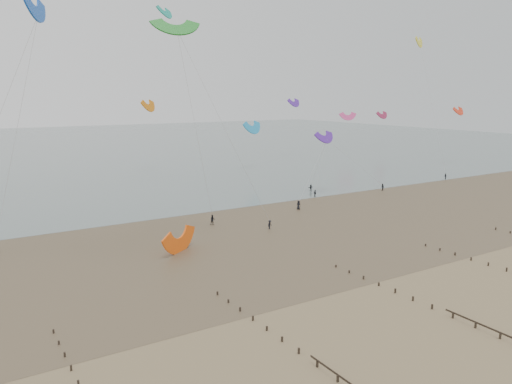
# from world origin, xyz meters

# --- Properties ---
(ground) EXTENTS (500.00, 500.00, 0.00)m
(ground) POSITION_xyz_m (0.00, 0.00, 0.00)
(ground) COLOR brown
(ground) RESTS_ON ground
(sea_and_shore) EXTENTS (500.00, 665.00, 0.03)m
(sea_and_shore) POSITION_xyz_m (-4.08, 34.40, 0.01)
(sea_and_shore) COLOR #475654
(sea_and_shore) RESTS_ON ground
(kitesurfers) EXTENTS (117.11, 24.76, 1.90)m
(kitesurfers) POSITION_xyz_m (22.71, 46.47, 0.85)
(kitesurfers) COLOR black
(kitesurfers) RESTS_ON ground
(grounded_kite) EXTENTS (8.98, 8.55, 3.90)m
(grounded_kite) POSITION_xyz_m (-11.12, 29.41, 0.00)
(grounded_kite) COLOR #FF5A10
(grounded_kite) RESTS_ON ground
(kites_airborne) EXTENTS (262.11, 114.69, 41.53)m
(kites_airborne) POSITION_xyz_m (-5.72, 92.42, 22.39)
(kites_airborne) COLOR #1D91CD
(kites_airborne) RESTS_ON ground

